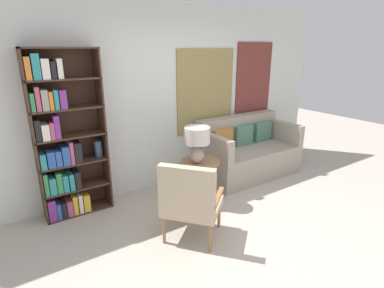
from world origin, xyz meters
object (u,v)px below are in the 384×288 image
Objects in this scene: couch at (247,152)px; side_table at (200,165)px; armchair at (190,199)px; table_lamp at (197,140)px; bookshelf at (63,143)px.

side_table is (-1.21, -0.35, 0.15)m from couch.
armchair is 1.86× the size of table_lamp.
couch reaches higher than side_table.
armchair is (0.97, -1.34, -0.44)m from bookshelf.
armchair is at bearing -149.75° from couch.
side_table is at bearing 48.64° from armchair.
side_table is at bearing -20.40° from bookshelf.
table_lamp reaches higher than side_table.
bookshelf is 2.91m from couch.
couch is at bearing 16.21° from table_lamp.
table_lamp is at bearing -22.16° from bookshelf.
armchair is 0.56× the size of couch.
couch is 1.44m from table_lamp.
bookshelf is at bearing 126.00° from armchair.
bookshelf is at bearing 157.84° from table_lamp.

